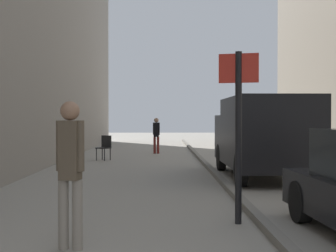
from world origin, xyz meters
TOP-DOWN VIEW (x-y plane):
  - ground_plane at (0.00, 12.00)m, footprint 80.00×80.00m
  - kerb_strip at (1.58, 12.00)m, footprint 0.16×40.00m
  - pedestrian_main_foreground at (-1.02, 4.40)m, footprint 0.35×0.24m
  - pedestrian_mid_block at (-0.14, 20.25)m, footprint 0.31×0.23m
  - delivery_van at (2.81, 11.40)m, footprint 2.00×5.10m
  - street_sign_post at (1.25, 5.78)m, footprint 0.59×0.19m
  - cafe_chair_near_window at (-2.08, 16.85)m, footprint 0.60×0.60m

SIDE VIEW (x-z plane):
  - ground_plane at x=0.00m, z-range 0.00..0.00m
  - kerb_strip at x=1.58m, z-range 0.00..0.12m
  - cafe_chair_near_window at x=-2.08m, z-range 0.08..1.02m
  - pedestrian_mid_block at x=-0.14m, z-range 0.12..1.74m
  - pedestrian_main_foreground at x=-1.02m, z-range 0.14..1.94m
  - delivery_van at x=2.81m, z-range 0.09..2.23m
  - street_sign_post at x=1.25m, z-range 0.25..2.85m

